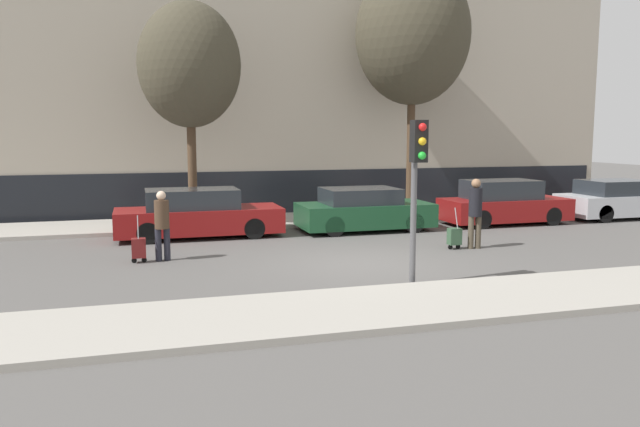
{
  "coord_description": "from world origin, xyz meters",
  "views": [
    {
      "loc": [
        -4.88,
        -13.3,
        3.0
      ],
      "look_at": [
        -0.42,
        1.8,
        0.95
      ],
      "focal_mm": 35.0,
      "sensor_mm": 36.0,
      "label": 1
    }
  ],
  "objects_px": {
    "trolley_left": "(139,248)",
    "trolley_right": "(454,236)",
    "bare_tree_near_crossing": "(413,34)",
    "bare_tree_down_street": "(189,65)",
    "pedestrian_right": "(475,209)",
    "parked_car_1": "(364,210)",
    "parked_car_2": "(504,204)",
    "parked_car_3": "(617,200)",
    "parked_car_0": "(197,215)",
    "traffic_light": "(417,168)",
    "pedestrian_left": "(162,221)"
  },
  "relations": [
    {
      "from": "parked_car_2",
      "to": "pedestrian_left",
      "type": "relative_size",
      "value": 2.52
    },
    {
      "from": "pedestrian_right",
      "to": "parked_car_1",
      "type": "bearing_deg",
      "value": 121.37
    },
    {
      "from": "traffic_light",
      "to": "bare_tree_down_street",
      "type": "xyz_separation_m",
      "value": [
        -3.47,
        9.04,
        2.73
      ]
    },
    {
      "from": "parked_car_2",
      "to": "trolley_right",
      "type": "distance_m",
      "value": 5.19
    },
    {
      "from": "parked_car_2",
      "to": "traffic_light",
      "type": "bearing_deg",
      "value": -132.91
    },
    {
      "from": "parked_car_0",
      "to": "pedestrian_left",
      "type": "distance_m",
      "value": 3.36
    },
    {
      "from": "bare_tree_near_crossing",
      "to": "bare_tree_down_street",
      "type": "xyz_separation_m",
      "value": [
        -7.74,
        -0.55,
        -1.34
      ]
    },
    {
      "from": "trolley_left",
      "to": "parked_car_2",
      "type": "bearing_deg",
      "value": 14.64
    },
    {
      "from": "parked_car_1",
      "to": "bare_tree_near_crossing",
      "type": "distance_m",
      "value": 6.95
    },
    {
      "from": "bare_tree_near_crossing",
      "to": "bare_tree_down_street",
      "type": "height_order",
      "value": "bare_tree_near_crossing"
    },
    {
      "from": "parked_car_0",
      "to": "trolley_left",
      "type": "height_order",
      "value": "parked_car_0"
    },
    {
      "from": "traffic_light",
      "to": "bare_tree_down_street",
      "type": "bearing_deg",
      "value": 110.98
    },
    {
      "from": "parked_car_1",
      "to": "traffic_light",
      "type": "relative_size",
      "value": 1.25
    },
    {
      "from": "parked_car_3",
      "to": "bare_tree_down_street",
      "type": "relative_size",
      "value": 0.58
    },
    {
      "from": "bare_tree_near_crossing",
      "to": "parked_car_2",
      "type": "bearing_deg",
      "value": -51.67
    },
    {
      "from": "pedestrian_left",
      "to": "trolley_right",
      "type": "height_order",
      "value": "pedestrian_left"
    },
    {
      "from": "trolley_left",
      "to": "pedestrian_right",
      "type": "height_order",
      "value": "pedestrian_right"
    },
    {
      "from": "parked_car_2",
      "to": "pedestrian_right",
      "type": "height_order",
      "value": "pedestrian_right"
    },
    {
      "from": "bare_tree_near_crossing",
      "to": "traffic_light",
      "type": "bearing_deg",
      "value": -113.99
    },
    {
      "from": "parked_car_2",
      "to": "trolley_left",
      "type": "height_order",
      "value": "parked_car_2"
    },
    {
      "from": "pedestrian_left",
      "to": "pedestrian_right",
      "type": "bearing_deg",
      "value": -12.99
    },
    {
      "from": "parked_car_0",
      "to": "pedestrian_right",
      "type": "height_order",
      "value": "pedestrian_right"
    },
    {
      "from": "bare_tree_down_street",
      "to": "parked_car_3",
      "type": "bearing_deg",
      "value": -8.04
    },
    {
      "from": "pedestrian_left",
      "to": "trolley_right",
      "type": "bearing_deg",
      "value": -12.91
    },
    {
      "from": "parked_car_2",
      "to": "pedestrian_left",
      "type": "distance_m",
      "value": 11.43
    },
    {
      "from": "parked_car_0",
      "to": "trolley_right",
      "type": "xyz_separation_m",
      "value": [
        6.19,
        -3.78,
        -0.32
      ]
    },
    {
      "from": "parked_car_3",
      "to": "parked_car_2",
      "type": "bearing_deg",
      "value": -178.72
    },
    {
      "from": "parked_car_2",
      "to": "pedestrian_right",
      "type": "relative_size",
      "value": 2.29
    },
    {
      "from": "parked_car_2",
      "to": "trolley_right",
      "type": "bearing_deg",
      "value": -136.28
    },
    {
      "from": "bare_tree_down_street",
      "to": "pedestrian_left",
      "type": "bearing_deg",
      "value": -102.85
    },
    {
      "from": "trolley_right",
      "to": "bare_tree_down_street",
      "type": "xyz_separation_m",
      "value": [
        -6.14,
        5.73,
        4.72
      ]
    },
    {
      "from": "parked_car_2",
      "to": "bare_tree_near_crossing",
      "type": "relative_size",
      "value": 0.48
    },
    {
      "from": "trolley_left",
      "to": "traffic_light",
      "type": "distance_m",
      "value": 6.76
    },
    {
      "from": "parked_car_0",
      "to": "parked_car_3",
      "type": "xyz_separation_m",
      "value": [
        14.54,
        -0.1,
        -0.02
      ]
    },
    {
      "from": "pedestrian_left",
      "to": "bare_tree_down_street",
      "type": "bearing_deg",
      "value": 69.15
    },
    {
      "from": "trolley_left",
      "to": "bare_tree_near_crossing",
      "type": "distance_m",
      "value": 12.6
    },
    {
      "from": "trolley_right",
      "to": "pedestrian_right",
      "type": "bearing_deg",
      "value": -6.09
    },
    {
      "from": "parked_car_0",
      "to": "bare_tree_near_crossing",
      "type": "bearing_deg",
      "value": 17.77
    },
    {
      "from": "parked_car_1",
      "to": "trolley_left",
      "type": "height_order",
      "value": "parked_car_1"
    },
    {
      "from": "trolley_left",
      "to": "trolley_right",
      "type": "relative_size",
      "value": 1.02
    },
    {
      "from": "parked_car_1",
      "to": "pedestrian_right",
      "type": "height_order",
      "value": "pedestrian_right"
    },
    {
      "from": "parked_car_3",
      "to": "pedestrian_right",
      "type": "relative_size",
      "value": 2.21
    },
    {
      "from": "parked_car_0",
      "to": "trolley_left",
      "type": "bearing_deg",
      "value": -117.1
    },
    {
      "from": "parked_car_3",
      "to": "traffic_light",
      "type": "bearing_deg",
      "value": -147.59
    },
    {
      "from": "pedestrian_right",
      "to": "trolley_right",
      "type": "xyz_separation_m",
      "value": [
        -0.55,
        0.06,
        -0.71
      ]
    },
    {
      "from": "trolley_right",
      "to": "parked_car_0",
      "type": "bearing_deg",
      "value": 148.57
    },
    {
      "from": "trolley_right",
      "to": "bare_tree_near_crossing",
      "type": "xyz_separation_m",
      "value": [
        1.6,
        6.28,
        6.07
      ]
    },
    {
      "from": "trolley_left",
      "to": "pedestrian_left",
      "type": "bearing_deg",
      "value": 8.06
    },
    {
      "from": "parked_car_0",
      "to": "trolley_right",
      "type": "bearing_deg",
      "value": -31.43
    },
    {
      "from": "pedestrian_left",
      "to": "traffic_light",
      "type": "height_order",
      "value": "traffic_light"
    }
  ]
}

